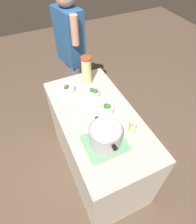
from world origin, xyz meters
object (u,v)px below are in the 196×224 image
(cooking_pot, at_px, (105,136))
(broccoli_bowl_front, at_px, (68,89))
(mason_jar, at_px, (133,127))
(broccoli_bowl_back, at_px, (107,108))
(person_cook, at_px, (72,56))
(lemonade_pitcher, at_px, (87,71))
(broccoli_bowl_center, at_px, (94,92))

(cooking_pot, xyz_separation_m, broccoli_bowl_front, (0.71, 0.06, -0.07))
(mason_jar, bearing_deg, broccoli_bowl_front, 24.46)
(broccoli_bowl_back, relative_size, person_cook, 0.08)
(broccoli_bowl_back, distance_m, person_cook, 0.99)
(broccoli_bowl_front, height_order, broccoli_bowl_back, broccoli_bowl_front)
(cooking_pot, distance_m, broccoli_bowl_front, 0.71)
(lemonade_pitcher, xyz_separation_m, mason_jar, (-0.74, -0.09, -0.09))
(person_cook, bearing_deg, mason_jar, -176.97)
(broccoli_bowl_center, relative_size, person_cook, 0.06)
(lemonade_pitcher, bearing_deg, person_cook, -2.42)
(lemonade_pitcher, distance_m, broccoli_bowl_front, 0.26)
(mason_jar, xyz_separation_m, broccoli_bowl_front, (0.69, 0.32, -0.03))
(lemonade_pitcher, xyz_separation_m, person_cook, (0.55, -0.02, -0.14))
(lemonade_pitcher, height_order, broccoli_bowl_back, lemonade_pitcher)
(mason_jar, height_order, broccoli_bowl_front, mason_jar)
(mason_jar, distance_m, person_cook, 1.29)
(cooking_pot, distance_m, lemonade_pitcher, 0.77)
(lemonade_pitcher, bearing_deg, broccoli_bowl_front, 100.48)
(mason_jar, bearing_deg, person_cook, 3.03)
(cooking_pot, bearing_deg, broccoli_bowl_front, 5.14)
(broccoli_bowl_front, distance_m, broccoli_bowl_back, 0.46)
(cooking_pot, distance_m, broccoli_bowl_back, 0.36)
(lemonade_pitcher, xyz_separation_m, broccoli_bowl_center, (-0.21, 0.01, -0.11))
(lemonade_pitcher, bearing_deg, broccoli_bowl_center, 176.72)
(broccoli_bowl_back, bearing_deg, broccoli_bowl_center, 4.30)
(broccoli_bowl_front, bearing_deg, broccoli_bowl_back, -149.95)
(broccoli_bowl_front, distance_m, person_cook, 0.64)
(broccoli_bowl_back, height_order, person_cook, person_cook)
(broccoli_bowl_front, bearing_deg, broccoli_bowl_center, -128.59)
(lemonade_pitcher, distance_m, mason_jar, 0.75)
(lemonade_pitcher, height_order, broccoli_bowl_center, lemonade_pitcher)
(lemonade_pitcher, xyz_separation_m, broccoli_bowl_back, (-0.44, -0.01, -0.12))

